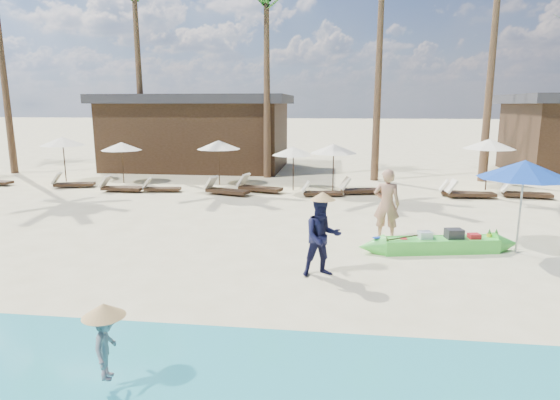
# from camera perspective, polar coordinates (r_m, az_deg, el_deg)

# --- Properties ---
(ground) EXTENTS (240.00, 240.00, 0.00)m
(ground) POSITION_cam_1_polar(r_m,az_deg,el_deg) (10.45, 5.00, -9.52)
(ground) COLOR beige
(ground) RESTS_ON ground
(green_canoe) EXTENTS (4.71, 1.22, 0.60)m
(green_canoe) POSITION_cam_1_polar(r_m,az_deg,el_deg) (12.83, 18.84, -5.12)
(green_canoe) COLOR #46D741
(green_canoe) RESTS_ON ground
(tourist) EXTENTS (0.80, 0.59, 2.01)m
(tourist) POSITION_cam_1_polar(r_m,az_deg,el_deg) (13.45, 12.87, -0.52)
(tourist) COLOR tan
(tourist) RESTS_ON ground
(vendor_green) EXTENTS (1.03, 0.91, 1.78)m
(vendor_green) POSITION_cam_1_polar(r_m,az_deg,el_deg) (10.37, 5.15, -4.49)
(vendor_green) COLOR #121434
(vendor_green) RESTS_ON ground
(vendor_yellow) EXTENTS (0.47, 0.67, 0.94)m
(vendor_yellow) POSITION_cam_1_polar(r_m,az_deg,el_deg) (6.82, -20.41, -16.28)
(vendor_yellow) COLOR gray
(vendor_yellow) RESTS_ON ground
(blue_umbrella) EXTENTS (2.23, 2.23, 2.40)m
(blue_umbrella) POSITION_cam_1_polar(r_m,az_deg,el_deg) (13.12, 27.64, 3.33)
(blue_umbrella) COLOR #99999E
(blue_umbrella) RESTS_ON ground
(resort_parasol_2) EXTENTS (2.14, 2.14, 2.21)m
(resort_parasol_2) POSITION_cam_1_polar(r_m,az_deg,el_deg) (25.34, -24.98, 6.51)
(resort_parasol_2) COLOR #362216
(resort_parasol_2) RESTS_ON ground
(resort_parasol_3) EXTENTS (1.92, 1.92, 1.98)m
(resort_parasol_3) POSITION_cam_1_polar(r_m,az_deg,el_deg) (23.81, -18.77, 6.22)
(resort_parasol_3) COLOR #362216
(resort_parasol_3) RESTS_ON ground
(lounger_3_left) EXTENTS (1.90, 1.02, 0.62)m
(lounger_3_left) POSITION_cam_1_polar(r_m,az_deg,el_deg) (23.50, -24.08, 1.88)
(lounger_3_left) COLOR #362216
(lounger_3_left) RESTS_ON ground
(lounger_3_right) EXTENTS (1.87, 0.58, 0.63)m
(lounger_3_right) POSITION_cam_1_polar(r_m,az_deg,el_deg) (21.60, -18.98, 1.50)
(lounger_3_right) COLOR #362216
(lounger_3_right) RESTS_ON ground
(resort_parasol_4) EXTENTS (2.04, 2.04, 2.10)m
(resort_parasol_4) POSITION_cam_1_polar(r_m,az_deg,el_deg) (22.23, -7.50, 6.68)
(resort_parasol_4) COLOR #362216
(resort_parasol_4) RESTS_ON ground
(lounger_4_left) EXTENTS (1.67, 0.69, 0.55)m
(lounger_4_left) POSITION_cam_1_polar(r_m,az_deg,el_deg) (21.07, -14.43, 1.45)
(lounger_4_left) COLOR #362216
(lounger_4_left) RESTS_ON ground
(lounger_4_right) EXTENTS (2.05, 1.17, 0.67)m
(lounger_4_right) POSITION_cam_1_polar(r_m,az_deg,el_deg) (19.90, -6.76, 1.27)
(lounger_4_right) COLOR #362216
(lounger_4_right) RESTS_ON ground
(resort_parasol_5) EXTENTS (1.89, 1.89, 1.94)m
(resort_parasol_5) POSITION_cam_1_polar(r_m,az_deg,el_deg) (20.60, 1.63, 5.99)
(resort_parasol_5) COLOR #362216
(resort_parasol_5) RESTS_ON ground
(lounger_5_left) EXTENTS (2.09, 1.20, 0.68)m
(lounger_5_left) POSITION_cam_1_polar(r_m,az_deg,el_deg) (20.40, -2.77, 1.61)
(lounger_5_left) COLOR #362216
(lounger_5_left) RESTS_ON ground
(resort_parasol_6) EXTENTS (2.04, 2.04, 2.10)m
(resort_parasol_6) POSITION_cam_1_polar(r_m,az_deg,el_deg) (20.28, 6.56, 6.24)
(resort_parasol_6) COLOR #362216
(resort_parasol_6) RESTS_ON ground
(lounger_6_left) EXTENTS (1.75, 0.76, 0.57)m
(lounger_6_left) POSITION_cam_1_polar(r_m,az_deg,el_deg) (19.45, 4.86, 0.99)
(lounger_6_left) COLOR #362216
(lounger_6_left) RESTS_ON ground
(lounger_6_right) EXTENTS (2.02, 1.02, 0.66)m
(lounger_6_right) POSITION_cam_1_polar(r_m,az_deg,el_deg) (20.14, 9.75, 1.30)
(lounger_6_right) COLOR #362216
(lounger_6_right) RESTS_ON ground
(resort_parasol_7) EXTENTS (2.21, 2.21, 2.28)m
(resort_parasol_7) POSITION_cam_1_polar(r_m,az_deg,el_deg) (22.57, 24.16, 6.25)
(resort_parasol_7) COLOR #362216
(resort_parasol_7) RESTS_ON ground
(lounger_7_left) EXTENTS (1.84, 0.81, 0.60)m
(lounger_7_left) POSITION_cam_1_polar(r_m,az_deg,el_deg) (20.78, 21.00, 0.96)
(lounger_7_left) COLOR #362216
(lounger_7_left) RESTS_ON ground
(lounger_7_right) EXTENTS (2.01, 0.74, 0.67)m
(lounger_7_right) POSITION_cam_1_polar(r_m,az_deg,el_deg) (20.52, 21.89, 0.83)
(lounger_7_right) COLOR #362216
(lounger_7_right) RESTS_ON ground
(lounger_8_left) EXTENTS (1.99, 0.84, 0.66)m
(lounger_8_left) POSITION_cam_1_polar(r_m,az_deg,el_deg) (21.51, 27.54, 0.79)
(lounger_8_left) COLOR #362216
(lounger_8_left) RESTS_ON ground
(palm_3) EXTENTS (2.08, 2.08, 10.52)m
(palm_3) POSITION_cam_1_polar(r_m,az_deg,el_deg) (24.78, -1.67, 22.80)
(palm_3) COLOR brown
(palm_3) RESTS_ON ground
(pavilion_west) EXTENTS (10.80, 6.60, 4.30)m
(pavilion_west) POSITION_cam_1_polar(r_m,az_deg,el_deg) (28.53, -9.93, 8.27)
(pavilion_west) COLOR #362216
(pavilion_west) RESTS_ON ground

